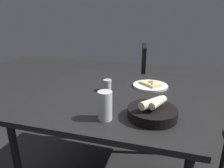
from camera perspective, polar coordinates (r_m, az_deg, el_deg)
The scene contains 6 objects.
dining_table at distance 1.34m, azimuth 0.84°, elevation -5.04°, with size 1.02×1.00×0.71m.
pizza_plate at distance 1.47m, azimuth 10.79°, elevation -0.33°, with size 0.25×0.25×0.04m.
bread_basket at distance 1.03m, azimuth 11.38°, elevation -7.67°, with size 0.25×0.25×0.11m.
beer_glass at distance 0.98m, azimuth -1.97°, elevation -6.63°, with size 0.07×0.07×0.14m.
pepper_shaker at distance 1.36m, azimuth -1.31°, elevation -0.52°, with size 0.06×0.06×0.08m.
chair_spare at distance 2.26m, azimuth 5.70°, elevation 1.12°, with size 0.50×0.50×0.90m.
Camera 1 is at (-1.19, -0.33, 1.19)m, focal length 32.34 mm.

